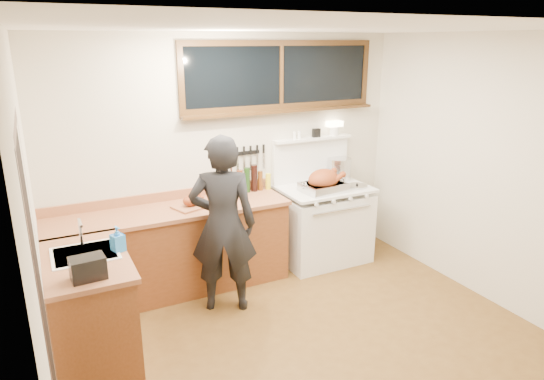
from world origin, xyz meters
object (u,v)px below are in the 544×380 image
man (223,225)px  cutting_board (192,202)px  vintage_stove (323,222)px  roast_turkey (324,182)px

man → cutting_board: bearing=105.1°
vintage_stove → man: bearing=-160.6°
man → roast_turkey: bearing=15.2°
cutting_board → roast_turkey: (1.48, -0.14, 0.05)m
vintage_stove → cutting_board: vintage_stove is taller
man → cutting_board: man is taller
man → cutting_board: 0.53m
cutting_board → man: bearing=-74.9°
roast_turkey → vintage_stove: bearing=55.8°
man → roast_turkey: size_ratio=3.34×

